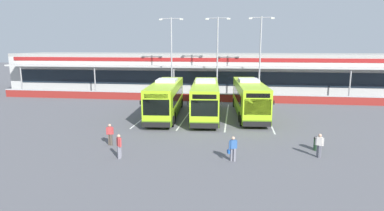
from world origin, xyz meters
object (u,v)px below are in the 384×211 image
Objects in this scene: coach_bus_centre at (249,99)px; pedestrian_child at (319,145)px; pedestrian_with_handbag at (233,148)px; lamp_post_centre at (217,53)px; lamp_post_west at (171,53)px; litter_bin at (317,144)px; coach_bus_leftmost at (166,99)px; pedestrian_near_bin at (119,145)px; coach_bus_left_centre at (205,100)px; lamp_post_east at (260,53)px; pedestrian_in_dark_coat at (110,134)px.

coach_bus_centre is 7.60× the size of pedestrian_child.
coach_bus_centre is 7.60× the size of pedestrian_with_handbag.
lamp_post_centre reaches higher than pedestrian_child.
litter_bin is (14.62, -20.39, -5.82)m from lamp_post_west.
lamp_post_west is at bearing 98.23° from coach_bus_leftmost.
coach_bus_leftmost is at bearing 139.25° from pedestrian_child.
lamp_post_centre reaches higher than pedestrian_near_bin.
litter_bin is (4.38, -10.97, -1.32)m from coach_bus_centre.
pedestrian_with_handbag is 24.20m from lamp_post_centre.
coach_bus_centre is 16.98m from pedestrian_near_bin.
coach_bus_left_centre is 1.12× the size of lamp_post_east.
coach_bus_left_centre reaches higher than pedestrian_near_bin.
lamp_post_centre is at bearing 87.11° from coach_bus_left_centre.
coach_bus_left_centre is 4.69m from coach_bus_centre.
coach_bus_left_centre is 14.21m from pedestrian_child.
pedestrian_child is 22.63m from lamp_post_east.
pedestrian_in_dark_coat is at bearing -90.93° from lamp_post_west.
lamp_post_west is (-10.24, 9.42, 4.50)m from coach_bus_centre.
pedestrian_child and pedestrian_near_bin have the same top height.
coach_bus_leftmost is 7.60× the size of pedestrian_near_bin.
pedestrian_near_bin is (-8.91, -14.42, -0.91)m from coach_bus_centre.
coach_bus_left_centre is 13.28m from litter_bin.
pedestrian_child is at bearing 14.32° from pedestrian_with_handbag.
pedestrian_with_handbag is 1.00× the size of pedestrian_near_bin.
coach_bus_centre reaches higher than pedestrian_near_bin.
lamp_post_east is at bearing 80.07° from coach_bus_centre.
lamp_post_centre reaches higher than coach_bus_left_centre.
coach_bus_centre is at bearing 14.97° from coach_bus_left_centre.
litter_bin is at bearing -82.35° from lamp_post_east.
lamp_post_centre is at bearing 178.22° from lamp_post_east.
coach_bus_leftmost is at bearing 119.78° from pedestrian_with_handbag.
lamp_post_east is at bearing 46.37° from coach_bus_leftmost.
coach_bus_centre reaches higher than litter_bin.
pedestrian_with_handbag is at bearing -12.73° from pedestrian_in_dark_coat.
pedestrian_in_dark_coat is 0.15× the size of lamp_post_east.
pedestrian_near_bin is 0.15× the size of lamp_post_west.
pedestrian_child is 0.15× the size of lamp_post_east.
pedestrian_child is 13.17m from pedestrian_near_bin.
lamp_post_west is at bearing 179.82° from lamp_post_east.
pedestrian_with_handbag is 1.00× the size of pedestrian_in_dark_coat.
coach_bus_centre is 13.15m from pedestrian_child.
lamp_post_east is 21.34m from litter_bin.
litter_bin is (14.97, 0.88, -0.41)m from pedestrian_in_dark_coat.
coach_bus_left_centre reaches higher than pedestrian_in_dark_coat.
pedestrian_in_dark_coat and pedestrian_child have the same top height.
pedestrian_in_dark_coat is 23.05m from lamp_post_centre.
lamp_post_centre is (6.61, 21.41, 5.42)m from pedestrian_in_dark_coat.
pedestrian_in_dark_coat is at bearing 123.13° from pedestrian_near_bin.
pedestrian_with_handbag is at bearing -84.06° from lamp_post_centre.
pedestrian_in_dark_coat is 0.15× the size of lamp_post_centre.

